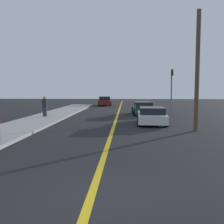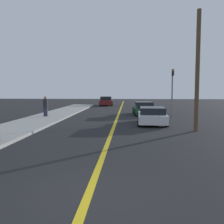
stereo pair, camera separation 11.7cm
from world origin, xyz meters
name	(u,v)px [view 2 (the right image)]	position (x,y,z in m)	size (l,w,h in m)	color
ground_plane	(87,199)	(0.00, 0.00, 0.00)	(120.00, 120.00, 0.00)	black
road_center_line	(118,115)	(0.00, 18.00, 0.00)	(0.20, 60.00, 0.01)	gold
sidewalk_left	(52,116)	(-5.76, 16.12, 0.08)	(3.18, 32.25, 0.16)	#9E9E99
car_near_right_lane	(152,116)	(2.56, 12.14, 0.57)	(2.13, 4.15, 1.17)	silver
car_ahead_center	(143,108)	(2.38, 18.64, 0.60)	(2.05, 4.03, 1.23)	#144728
car_far_distant	(106,101)	(-2.36, 32.19, 0.66)	(2.07, 4.05, 1.37)	maroon
pedestrian_by_sign	(45,106)	(-5.98, 15.23, 0.99)	(0.41, 0.41, 1.69)	#282D3D
traffic_light	(172,88)	(4.74, 16.88, 2.53)	(0.18, 0.40, 4.13)	slate
utility_pole	(197,71)	(4.79, 9.28, 3.40)	(0.24, 0.24, 6.79)	brown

